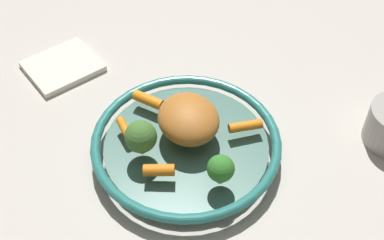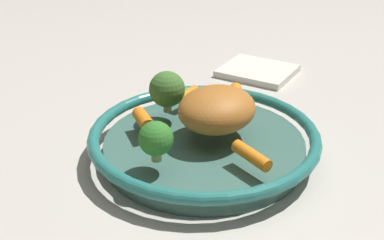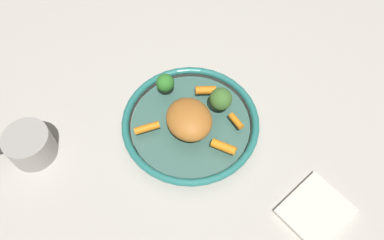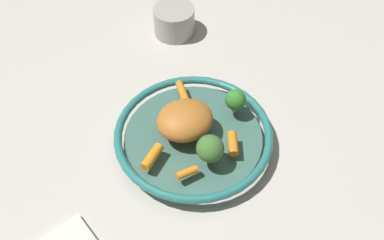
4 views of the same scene
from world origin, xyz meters
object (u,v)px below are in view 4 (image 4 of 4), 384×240
at_px(broccoli_floret_large, 235,100).
at_px(broccoli_floret_edge, 210,149).
at_px(baby_carrot_left, 187,172).
at_px(baby_carrot_near_rim, 183,92).
at_px(roast_chicken_piece, 185,119).
at_px(serving_bowl, 193,137).
at_px(baby_carrot_right, 152,157).
at_px(baby_carrot_back, 233,144).
at_px(saucepan, 174,20).

height_order(broccoli_floret_large, broccoli_floret_edge, broccoli_floret_edge).
xyz_separation_m(baby_carrot_left, baby_carrot_near_rim, (-0.06, 0.22, 0.00)).
relative_size(roast_chicken_piece, baby_carrot_left, 2.72).
xyz_separation_m(serving_bowl, baby_carrot_near_rim, (-0.05, 0.10, 0.03)).
relative_size(baby_carrot_left, broccoli_floret_edge, 0.67).
bearing_deg(serving_bowl, baby_carrot_right, -126.51).
distance_m(serving_bowl, broccoli_floret_large, 0.12).
distance_m(baby_carrot_left, broccoli_floret_large, 0.21).
xyz_separation_m(baby_carrot_back, saucepan, (-0.22, 0.40, -0.02)).
distance_m(baby_carrot_back, broccoli_floret_edge, 0.07).
height_order(baby_carrot_back, broccoli_floret_large, broccoli_floret_large).
distance_m(baby_carrot_right, broccoli_floret_large, 0.23).
bearing_deg(roast_chicken_piece, baby_carrot_left, -76.24).
bearing_deg(roast_chicken_piece, baby_carrot_right, -117.28).
bearing_deg(baby_carrot_near_rim, serving_bowl, -65.20).
relative_size(baby_carrot_right, broccoli_floret_large, 1.06).
bearing_deg(baby_carrot_left, baby_carrot_near_rim, 104.72).
distance_m(baby_carrot_near_rim, saucepan, 0.29).
relative_size(serving_bowl, baby_carrot_right, 5.79).
bearing_deg(baby_carrot_right, saucepan, 97.79).
bearing_deg(broccoli_floret_edge, baby_carrot_near_rim, 119.23).
relative_size(roast_chicken_piece, broccoli_floret_edge, 1.82).
bearing_deg(broccoli_floret_edge, baby_carrot_right, -168.49).
xyz_separation_m(baby_carrot_right, saucepan, (-0.06, 0.47, -0.02)).
xyz_separation_m(baby_carrot_right, baby_carrot_near_rim, (0.02, 0.19, -0.00)).
xyz_separation_m(roast_chicken_piece, baby_carrot_right, (-0.05, -0.10, -0.02)).
bearing_deg(saucepan, serving_bowl, -70.69).
bearing_deg(broccoli_floret_edge, baby_carrot_back, 46.31).
bearing_deg(baby_carrot_right, baby_carrot_near_rim, 83.64).
height_order(baby_carrot_back, baby_carrot_left, baby_carrot_back).
bearing_deg(broccoli_floret_large, serving_bowl, -134.87).
xyz_separation_m(roast_chicken_piece, saucepan, (-0.11, 0.38, -0.04)).
bearing_deg(baby_carrot_near_rim, baby_carrot_left, -75.28).
xyz_separation_m(baby_carrot_near_rim, broccoli_floret_edge, (0.09, -0.17, 0.03)).
bearing_deg(serving_bowl, baby_carrot_near_rim, 114.80).
xyz_separation_m(baby_carrot_near_rim, saucepan, (-0.09, 0.28, -0.02)).
bearing_deg(saucepan, broccoli_floret_large, -54.75).
distance_m(baby_carrot_back, baby_carrot_near_rim, 0.19).
distance_m(broccoli_floret_large, broccoli_floret_edge, 0.15).
bearing_deg(baby_carrot_back, baby_carrot_right, -156.98).
bearing_deg(serving_bowl, baby_carrot_back, -15.64).
bearing_deg(saucepan, baby_carrot_right, -82.21).
distance_m(roast_chicken_piece, broccoli_floret_edge, 0.10).
distance_m(serving_bowl, baby_carrot_near_rim, 0.12).
xyz_separation_m(baby_carrot_right, baby_carrot_left, (0.08, -0.02, -0.00)).
xyz_separation_m(baby_carrot_right, baby_carrot_back, (0.16, 0.07, 0.00)).
distance_m(baby_carrot_left, broccoli_floret_edge, 0.07).
relative_size(serving_bowl, broccoli_floret_large, 6.16).
relative_size(baby_carrot_near_rim, broccoli_floret_edge, 0.93).
distance_m(serving_bowl, saucepan, 0.40).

